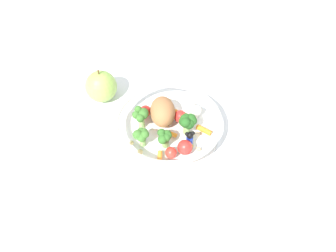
% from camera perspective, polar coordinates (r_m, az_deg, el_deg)
% --- Properties ---
extents(ground_plane, '(2.40, 2.40, 0.00)m').
position_cam_1_polar(ground_plane, '(0.80, -1.45, -0.86)').
color(ground_plane, white).
extents(food_container, '(0.23, 0.23, 0.06)m').
position_cam_1_polar(food_container, '(0.78, 0.07, 0.43)').
color(food_container, white).
rests_on(food_container, ground_plane).
extents(loose_apple, '(0.08, 0.08, 0.09)m').
position_cam_1_polar(loose_apple, '(0.86, -10.66, 6.27)').
color(loose_apple, '#8CB74C').
rests_on(loose_apple, ground_plane).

